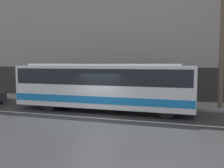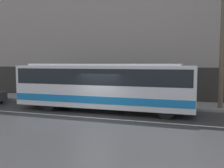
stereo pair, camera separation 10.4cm
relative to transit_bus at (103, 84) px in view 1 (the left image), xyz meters
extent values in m
plane|color=#2D2D30|center=(0.23, -2.15, -1.75)|extent=(60.00, 60.00, 0.00)
cube|color=gray|center=(0.23, 3.40, -1.66)|extent=(60.00, 3.11, 0.18)
cube|color=gray|center=(0.23, 5.11, 4.63)|extent=(60.00, 0.30, 12.75)
cube|color=#2D2B28|center=(0.23, 4.94, -0.35)|extent=(60.00, 0.06, 2.80)
cube|color=beige|center=(0.23, -2.15, -1.74)|extent=(54.00, 0.14, 0.01)
cube|color=silver|center=(-0.01, 0.00, -0.08)|extent=(11.60, 2.58, 2.63)
cube|color=#1972BF|center=(-0.01, 0.00, -0.85)|extent=(11.54, 2.60, 0.45)
cube|color=black|center=(-0.01, 0.00, 0.55)|extent=(11.25, 2.60, 1.00)
cube|color=orange|center=(5.74, 0.00, 1.04)|extent=(0.12, 1.93, 0.28)
cube|color=silver|center=(-0.01, 0.00, 1.29)|extent=(9.86, 2.19, 0.12)
cylinder|color=black|center=(4.19, -1.13, -1.22)|extent=(1.06, 0.28, 1.06)
cylinder|color=black|center=(4.19, 1.13, -1.22)|extent=(1.06, 0.28, 1.06)
cylinder|color=black|center=(-3.41, -1.13, -1.22)|extent=(1.06, 0.28, 1.06)
cylinder|color=black|center=(-3.41, 1.13, -1.22)|extent=(1.06, 0.28, 1.06)
cylinder|color=brown|center=(7.32, 2.52, 2.80)|extent=(0.32, 0.32, 8.74)
camera|label=1|loc=(5.56, -15.24, 1.39)|focal=40.00mm
camera|label=2|loc=(5.66, -15.20, 1.39)|focal=40.00mm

